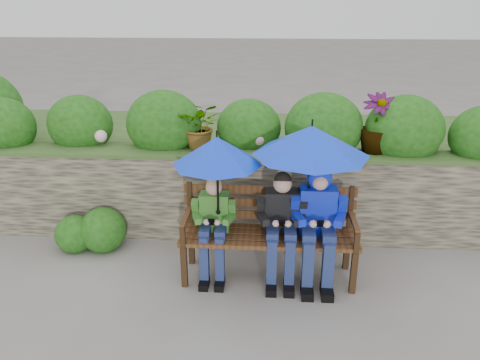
# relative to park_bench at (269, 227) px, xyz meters

# --- Properties ---
(ground) EXTENTS (60.00, 60.00, 0.00)m
(ground) POSITION_rel_park_bench_xyz_m (-0.29, 0.04, -0.52)
(ground) COLOR gray
(ground) RESTS_ON ground
(garden_backdrop) EXTENTS (8.00, 2.86, 1.89)m
(garden_backdrop) POSITION_rel_park_bench_xyz_m (-0.45, 1.64, 0.10)
(garden_backdrop) COLOR #342F2A
(garden_backdrop) RESTS_ON ground
(park_bench) EXTENTS (1.72, 0.50, 0.91)m
(park_bench) POSITION_rel_park_bench_xyz_m (0.00, 0.00, 0.00)
(park_bench) COLOR black
(park_bench) RESTS_ON ground
(boy_left) EXTENTS (0.43, 0.49, 1.03)m
(boy_left) POSITION_rel_park_bench_xyz_m (-0.54, -0.07, 0.07)
(boy_left) COLOR #41842C
(boy_left) RESTS_ON ground
(boy_middle) EXTENTS (0.48, 0.55, 1.09)m
(boy_middle) POSITION_rel_park_bench_xyz_m (0.12, -0.08, 0.10)
(boy_middle) COLOR black
(boy_middle) RESTS_ON ground
(boy_right) EXTENTS (0.52, 0.64, 1.16)m
(boy_right) POSITION_rel_park_bench_xyz_m (0.46, -0.07, 0.17)
(boy_right) COLOR #0010BF
(boy_right) RESTS_ON ground
(umbrella_left) EXTENTS (0.83, 0.83, 0.83)m
(umbrella_left) POSITION_rel_park_bench_xyz_m (-0.49, -0.10, 0.81)
(umbrella_left) COLOR #0B34EB
(umbrella_left) RESTS_ON ground
(umbrella_right) EXTENTS (1.08, 1.08, 0.90)m
(umbrella_right) POSITION_rel_park_bench_xyz_m (0.36, -0.01, 0.89)
(umbrella_right) COLOR #0B34EB
(umbrella_right) RESTS_ON ground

